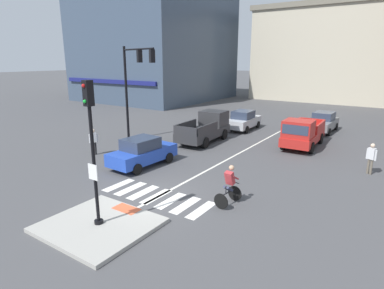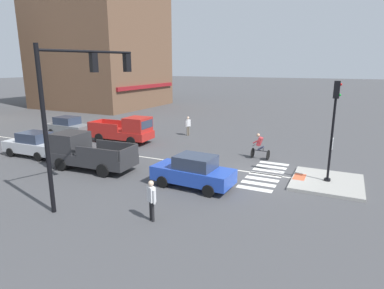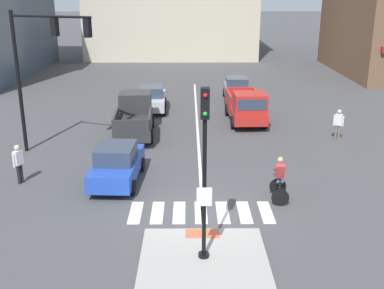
% 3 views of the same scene
% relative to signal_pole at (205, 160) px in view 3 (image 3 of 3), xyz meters
% --- Properties ---
extents(ground_plane, '(300.00, 300.00, 0.00)m').
position_rel_signal_pole_xyz_m(ground_plane, '(0.00, 3.07, -3.20)').
color(ground_plane, '#474749').
extents(traffic_island, '(3.79, 3.46, 0.15)m').
position_rel_signal_pole_xyz_m(traffic_island, '(0.00, 0.01, -3.13)').
color(traffic_island, '#A3A099').
rests_on(traffic_island, ground).
extents(tactile_pad_front, '(1.10, 0.60, 0.01)m').
position_rel_signal_pole_xyz_m(tactile_pad_front, '(0.00, 1.39, -3.05)').
color(tactile_pad_front, '#DB5B38').
rests_on(tactile_pad_front, traffic_island).
extents(signal_pole, '(0.44, 0.38, 5.09)m').
position_rel_signal_pole_xyz_m(signal_pole, '(0.00, 0.00, 0.00)').
color(signal_pole, black).
rests_on(signal_pole, traffic_island).
extents(crosswalk_stripe_a, '(0.44, 1.80, 0.01)m').
position_rel_signal_pole_xyz_m(crosswalk_stripe_a, '(-2.37, 3.21, -3.20)').
color(crosswalk_stripe_a, silver).
rests_on(crosswalk_stripe_a, ground).
extents(crosswalk_stripe_b, '(0.44, 1.80, 0.01)m').
position_rel_signal_pole_xyz_m(crosswalk_stripe_b, '(-1.58, 3.21, -3.20)').
color(crosswalk_stripe_b, silver).
rests_on(crosswalk_stripe_b, ground).
extents(crosswalk_stripe_c, '(0.44, 1.80, 0.01)m').
position_rel_signal_pole_xyz_m(crosswalk_stripe_c, '(-0.79, 3.21, -3.20)').
color(crosswalk_stripe_c, silver).
rests_on(crosswalk_stripe_c, ground).
extents(crosswalk_stripe_d, '(0.44, 1.80, 0.01)m').
position_rel_signal_pole_xyz_m(crosswalk_stripe_d, '(0.00, 3.21, -3.20)').
color(crosswalk_stripe_d, silver).
rests_on(crosswalk_stripe_d, ground).
extents(crosswalk_stripe_e, '(0.44, 1.80, 0.01)m').
position_rel_signal_pole_xyz_m(crosswalk_stripe_e, '(0.79, 3.21, -3.20)').
color(crosswalk_stripe_e, silver).
rests_on(crosswalk_stripe_e, ground).
extents(crosswalk_stripe_f, '(0.44, 1.80, 0.01)m').
position_rel_signal_pole_xyz_m(crosswalk_stripe_f, '(1.58, 3.21, -3.20)').
color(crosswalk_stripe_f, silver).
rests_on(crosswalk_stripe_f, ground).
extents(crosswalk_stripe_g, '(0.44, 1.80, 0.01)m').
position_rel_signal_pole_xyz_m(crosswalk_stripe_g, '(2.37, 3.21, -3.20)').
color(crosswalk_stripe_g, silver).
rests_on(crosswalk_stripe_g, ground).
extents(lane_centre_line, '(0.14, 28.00, 0.01)m').
position_rel_signal_pole_xyz_m(lane_centre_line, '(0.07, 13.07, -3.20)').
color(lane_centre_line, silver).
rests_on(lane_centre_line, ground).
extents(traffic_light_mast, '(4.02, 1.60, 6.77)m').
position_rel_signal_pole_xyz_m(traffic_light_mast, '(-7.33, 9.68, 1.44)').
color(traffic_light_mast, black).
rests_on(traffic_light_mast, ground).
extents(car_silver_westbound_distant, '(1.94, 4.15, 1.64)m').
position_rel_signal_pole_xyz_m(car_silver_westbound_distant, '(-2.85, 18.19, -2.39)').
color(car_silver_westbound_distant, silver).
rests_on(car_silver_westbound_distant, ground).
extents(car_blue_westbound_near, '(2.00, 4.18, 1.64)m').
position_rel_signal_pole_xyz_m(car_blue_westbound_near, '(-3.41, 6.07, -2.39)').
color(car_blue_westbound_near, '#2347B7').
rests_on(car_blue_westbound_near, ground).
extents(car_grey_eastbound_distant, '(1.93, 4.14, 1.64)m').
position_rel_signal_pole_xyz_m(car_grey_eastbound_distant, '(3.02, 21.14, -2.39)').
color(car_grey_eastbound_distant, slate).
rests_on(car_grey_eastbound_distant, ground).
extents(pickup_truck_charcoal_westbound_far, '(2.25, 5.19, 2.08)m').
position_rel_signal_pole_xyz_m(pickup_truck_charcoal_westbound_far, '(-3.42, 13.06, -2.23)').
color(pickup_truck_charcoal_westbound_far, '#2D2D30').
rests_on(pickup_truck_charcoal_westbound_far, ground).
extents(pickup_truck_red_eastbound_far, '(2.19, 5.16, 2.08)m').
position_rel_signal_pole_xyz_m(pickup_truck_red_eastbound_far, '(2.99, 14.99, -2.23)').
color(pickup_truck_red_eastbound_far, red).
rests_on(pickup_truck_red_eastbound_far, ground).
extents(cyclist, '(0.76, 1.15, 1.68)m').
position_rel_signal_pole_xyz_m(cyclist, '(3.01, 4.33, -2.33)').
color(cyclist, black).
rests_on(cyclist, ground).
extents(pedestrian_at_curb_left, '(0.37, 0.49, 1.67)m').
position_rel_signal_pole_xyz_m(pedestrian_at_curb_left, '(-7.43, 5.97, -2.22)').
color(pedestrian_at_curb_left, black).
rests_on(pedestrian_at_curb_left, ground).
extents(pedestrian_waiting_far_side, '(0.51, 0.35, 1.67)m').
position_rel_signal_pole_xyz_m(pedestrian_waiting_far_side, '(7.47, 11.72, -2.22)').
color(pedestrian_waiting_far_side, '#6B6051').
rests_on(pedestrian_waiting_far_side, ground).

